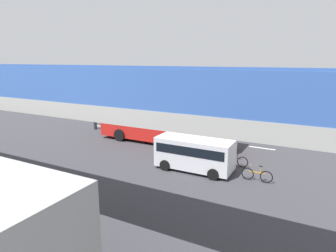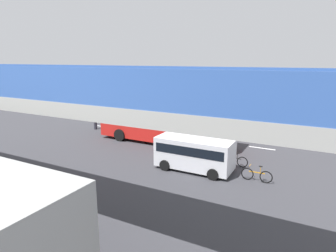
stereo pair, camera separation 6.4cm
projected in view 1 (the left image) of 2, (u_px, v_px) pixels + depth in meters
ground at (159, 142)px, 24.36m from camera, size 80.00×80.00×0.00m
city_bus at (164, 121)px, 23.78m from camera, size 11.54×2.85×3.15m
parked_van at (195, 152)px, 18.08m from camera, size 4.80×2.17×2.05m
bicycle_black at (235, 160)px, 18.89m from camera, size 1.77×0.44×0.96m
bicycle_orange at (257, 175)px, 16.52m from camera, size 1.77×0.44×0.96m
pedestrian at (95, 121)px, 28.68m from camera, size 0.38×0.38×1.79m
lane_dash_leftmost at (262, 148)px, 22.76m from camera, size 2.00×0.20×0.01m
lane_dash_left at (214, 141)px, 24.58m from camera, size 2.00×0.20×0.01m
lane_dash_centre at (172, 136)px, 26.39m from camera, size 2.00×0.20×0.01m
lane_dash_right at (135, 131)px, 28.21m from camera, size 2.00×0.20×0.01m
lane_dash_rightmost at (103, 127)px, 30.02m from camera, size 2.00×0.20×0.01m
pedestrian_overpass at (13, 106)px, 12.35m from camera, size 28.06×2.60×6.62m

